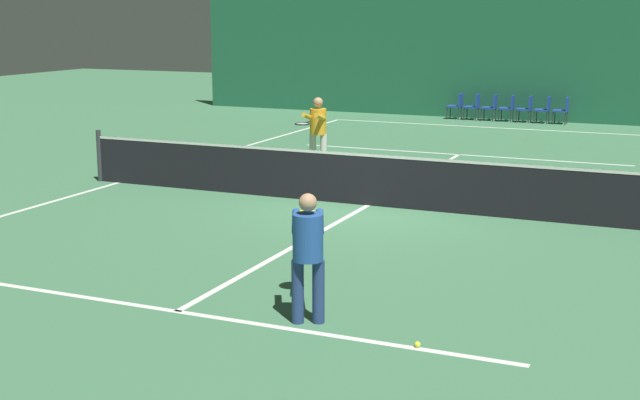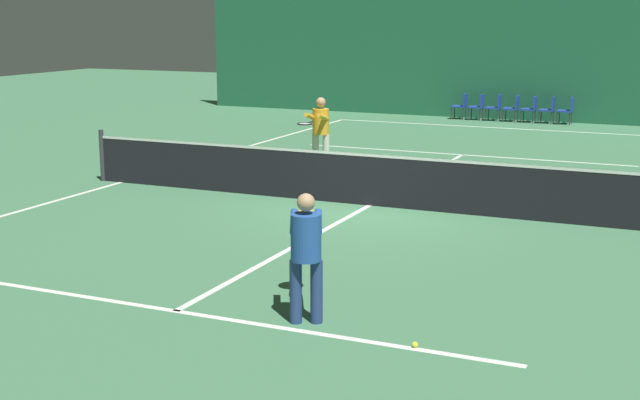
% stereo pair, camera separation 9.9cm
% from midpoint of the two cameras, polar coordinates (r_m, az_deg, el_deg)
% --- Properties ---
extents(ground_plane, '(60.00, 60.00, 0.00)m').
position_cam_midpoint_polar(ground_plane, '(16.25, 2.90, -0.35)').
color(ground_plane, '#3D704C').
extents(backdrop_curtain, '(23.00, 0.12, 4.65)m').
position_cam_midpoint_polar(backdrop_curtain, '(29.58, 12.85, 9.49)').
color(backdrop_curtain, '#1E5B3D').
rests_on(backdrop_curtain, ground).
extents(court_line_baseline_far, '(11.00, 0.10, 0.00)m').
position_cam_midpoint_polar(court_line_baseline_far, '(27.56, 11.73, 4.52)').
color(court_line_baseline_far, silver).
rests_on(court_line_baseline_far, ground).
extents(court_line_service_far, '(8.25, 0.10, 0.00)m').
position_cam_midpoint_polar(court_line_service_far, '(22.26, 8.76, 2.89)').
color(court_line_service_far, silver).
rests_on(court_line_service_far, ground).
extents(court_line_service_near, '(8.25, 0.10, 0.00)m').
position_cam_midpoint_polar(court_line_service_near, '(10.72, -9.40, -7.05)').
color(court_line_service_near, silver).
rests_on(court_line_service_near, ground).
extents(court_line_sideline_left, '(0.10, 23.80, 0.00)m').
position_cam_midpoint_polar(court_line_sideline_left, '(18.87, -12.92, 1.10)').
color(court_line_sideline_left, silver).
rests_on(court_line_sideline_left, ground).
extents(court_line_centre, '(0.10, 12.80, 0.00)m').
position_cam_midpoint_polar(court_line_centre, '(16.25, 2.90, -0.34)').
color(court_line_centre, silver).
rests_on(court_line_centre, ground).
extents(tennis_net, '(12.00, 0.10, 1.07)m').
position_cam_midpoint_polar(tennis_net, '(16.15, 2.92, 1.42)').
color(tennis_net, black).
rests_on(tennis_net, ground).
extents(player_near, '(0.84, 1.30, 1.50)m').
position_cam_midpoint_polar(player_near, '(10.01, -1.06, -3.03)').
color(player_near, navy).
rests_on(player_near, ground).
extents(player_far, '(0.44, 1.34, 1.61)m').
position_cam_midpoint_polar(player_far, '(19.81, -0.31, 4.65)').
color(player_far, beige).
rests_on(player_far, ground).
extents(courtside_chair_0, '(0.44, 0.44, 0.84)m').
position_cam_midpoint_polar(courtside_chair_0, '(29.62, 8.66, 6.08)').
color(courtside_chair_0, '#2D2D2D').
rests_on(courtside_chair_0, ground).
extents(courtside_chair_1, '(0.44, 0.44, 0.84)m').
position_cam_midpoint_polar(courtside_chair_1, '(29.48, 9.73, 6.01)').
color(courtside_chair_1, '#2D2D2D').
rests_on(courtside_chair_1, ground).
extents(courtside_chair_2, '(0.44, 0.44, 0.84)m').
position_cam_midpoint_polar(courtside_chair_2, '(29.35, 10.80, 5.95)').
color(courtside_chair_2, '#2D2D2D').
rests_on(courtside_chair_2, ground).
extents(courtside_chair_3, '(0.44, 0.44, 0.84)m').
position_cam_midpoint_polar(courtside_chair_3, '(29.23, 11.89, 5.88)').
color(courtside_chair_3, '#2D2D2D').
rests_on(courtside_chair_3, ground).
extents(courtside_chair_4, '(0.44, 0.44, 0.84)m').
position_cam_midpoint_polar(courtside_chair_4, '(29.12, 12.98, 5.81)').
color(courtside_chair_4, '#2D2D2D').
rests_on(courtside_chair_4, ground).
extents(courtside_chair_5, '(0.44, 0.44, 0.84)m').
position_cam_midpoint_polar(courtside_chair_5, '(29.02, 14.09, 5.74)').
color(courtside_chair_5, '#2D2D2D').
rests_on(courtside_chair_5, ground).
extents(courtside_chair_6, '(0.44, 0.44, 0.84)m').
position_cam_midpoint_polar(courtside_chair_6, '(28.93, 15.19, 5.66)').
color(courtside_chair_6, '#2D2D2D').
rests_on(courtside_chair_6, ground).
extents(tennis_ball, '(0.07, 0.07, 0.07)m').
position_cam_midpoint_polar(tennis_ball, '(9.54, 5.96, -9.18)').
color(tennis_ball, '#D1DB33').
rests_on(tennis_ball, ground).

